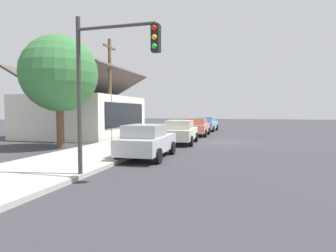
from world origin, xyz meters
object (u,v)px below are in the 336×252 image
Objects in this scene: utility_pole_wooden at (110,88)px; fire_hydrant_red at (188,128)px; shade_tree at (59,74)px; car_skyblue at (207,124)px; car_ivory at (180,132)px; traffic_light_main at (109,70)px; car_coral at (197,127)px; car_silver at (147,141)px.

utility_pole_wooden reaches higher than fire_hydrant_red.
shade_tree is at bearing 161.21° from fire_hydrant_red.
car_skyblue is 6.72× the size of fire_hydrant_red.
car_ivory is 0.89× the size of traffic_light_main.
utility_pole_wooden is (-5.82, 5.50, 3.11)m from car_coral.
car_skyblue is at bearing 0.19° from traffic_light_main.
car_skyblue is 0.72× the size of shade_tree.
shade_tree reaches higher than car_coral.
utility_pole_wooden reaches higher than traffic_light_main.
car_silver is 6.16m from car_ivory.
car_skyblue is 18.34m from shade_tree.
utility_pole_wooden is (6.83, 5.34, 3.12)m from car_silver.
shade_tree is (2.04, 6.16, 3.57)m from car_silver.
utility_pole_wooden is at bearing 79.64° from car_ivory.
traffic_light_main is (-10.57, -0.14, 2.68)m from car_ivory.
car_ivory is at bearing -171.41° from fire_hydrant_red.
shade_tree is 9.33× the size of fire_hydrant_red.
shade_tree is at bearing 45.11° from traffic_light_main.
shade_tree reaches higher than car_silver.
car_ivory is 0.62× the size of utility_pole_wooden.
car_coral is 6.54× the size of fire_hydrant_red.
car_silver is 0.58× the size of utility_pole_wooden.
car_coral is at bearing -2.50° from car_silver.
car_silver is at bearing -175.28° from fire_hydrant_red.
car_coral and car_skyblue have the same top height.
car_silver is 16.27m from fire_hydrant_red.
fire_hydrant_red is at bearing -23.09° from utility_pole_wooden.
fire_hydrant_red is (20.63, 1.66, -2.99)m from traffic_light_main.
utility_pole_wooden reaches higher than shade_tree.
car_skyblue is at bearing -2.31° from car_coral.
shade_tree is (-16.81, 6.41, 3.56)m from car_skyblue.
car_coral is at bearing 0.53° from traffic_light_main.
car_silver is 0.84× the size of traffic_light_main.
car_silver is 0.95× the size of car_ivory.
traffic_light_main reaches higher than car_skyblue.
car_ivory is at bearing 0.76° from traffic_light_main.
car_coral is 3.88m from fire_hydrant_red.
traffic_light_main reaches higher than car_silver.
car_ivory is (6.16, -0.18, 0.00)m from car_silver.
car_coral is at bearing -43.42° from utility_pole_wooden.
utility_pole_wooden is (0.68, 5.52, 3.11)m from car_ivory.
car_silver is 12.65m from car_coral.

